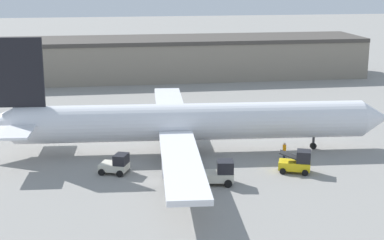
# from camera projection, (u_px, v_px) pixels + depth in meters

# --- Properties ---
(ground_plane) EXTENTS (400.00, 400.00, 0.00)m
(ground_plane) POSITION_uv_depth(u_px,v_px,m) (192.00, 152.00, 64.40)
(ground_plane) COLOR gray
(terminal_building) EXTENTS (83.05, 13.76, 7.38)m
(terminal_building) POSITION_uv_depth(u_px,v_px,m) (139.00, 58.00, 107.71)
(terminal_building) COLOR gray
(terminal_building) RESTS_ON ground_plane
(airplane) EXTENTS (45.40, 42.81, 12.68)m
(airplane) POSITION_uv_depth(u_px,v_px,m) (182.00, 122.00, 63.48)
(airplane) COLOR white
(airplane) RESTS_ON ground_plane
(ground_crew_worker) EXTENTS (0.37, 0.37, 1.68)m
(ground_crew_worker) POSITION_uv_depth(u_px,v_px,m) (284.00, 150.00, 62.10)
(ground_crew_worker) COLOR #1E2338
(ground_crew_worker) RESTS_ON ground_plane
(baggage_tug) EXTENTS (3.65, 2.53, 2.26)m
(baggage_tug) POSITION_uv_depth(u_px,v_px,m) (218.00, 173.00, 54.46)
(baggage_tug) COLOR beige
(baggage_tug) RESTS_ON ground_plane
(belt_loader_truck) EXTENTS (3.45, 2.80, 2.27)m
(belt_loader_truck) POSITION_uv_depth(u_px,v_px,m) (297.00, 162.00, 57.59)
(belt_loader_truck) COLOR yellow
(belt_loader_truck) RESTS_ON ground_plane
(pushback_tug) EXTENTS (3.19, 2.97, 1.97)m
(pushback_tug) POSITION_uv_depth(u_px,v_px,m) (116.00, 164.00, 57.39)
(pushback_tug) COLOR beige
(pushback_tug) RESTS_ON ground_plane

